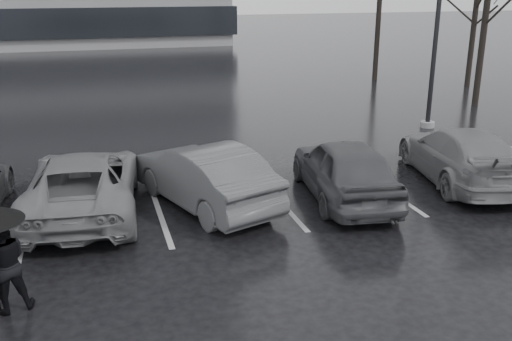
{
  "coord_description": "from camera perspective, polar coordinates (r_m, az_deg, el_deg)",
  "views": [
    {
      "loc": [
        -3.46,
        -9.98,
        4.89
      ],
      "look_at": [
        -0.22,
        1.0,
        1.1
      ],
      "focal_mm": 40.0,
      "sensor_mm": 36.0,
      "label": 1
    }
  ],
  "objects": [
    {
      "name": "pedestrian_right",
      "position": [
        9.64,
        -23.97,
        -8.55
      ],
      "size": [
        0.9,
        0.78,
        1.59
      ],
      "primitive_type": "imported",
      "rotation": [
        0.0,
        0.0,
        3.4
      ],
      "color": "black",
      "rests_on": "ground"
    },
    {
      "name": "lamp_post",
      "position": [
        20.62,
        17.82,
        15.41
      ],
      "size": [
        0.5,
        0.5,
        9.05
      ],
      "rotation": [
        0.0,
        0.0,
        -0.38
      ],
      "color": "gray",
      "rests_on": "ground"
    },
    {
      "name": "car_main",
      "position": [
        13.53,
        8.84,
        0.19
      ],
      "size": [
        2.27,
        4.49,
        1.47
      ],
      "primitive_type": "imported",
      "rotation": [
        0.0,
        0.0,
        3.01
      ],
      "color": "black",
      "rests_on": "ground"
    },
    {
      "name": "tree_ne",
      "position": [
        30.0,
        21.08,
        14.5
      ],
      "size": [
        0.26,
        0.26,
        7.0
      ],
      "primitive_type": "cylinder",
      "color": "black",
      "rests_on": "ground"
    },
    {
      "name": "ground",
      "position": [
        11.64,
        2.46,
        -6.54
      ],
      "size": [
        160.0,
        160.0,
        0.0
      ],
      "primitive_type": "plane",
      "color": "black",
      "rests_on": "ground"
    },
    {
      "name": "car_west_a",
      "position": [
        13.0,
        -5.26,
        -0.46
      ],
      "size": [
        2.91,
        4.64,
        1.44
      ],
      "primitive_type": "imported",
      "rotation": [
        0.0,
        0.0,
        3.48
      ],
      "color": "#313234",
      "rests_on": "ground"
    },
    {
      "name": "car_east",
      "position": [
        15.48,
        19.78,
        1.5
      ],
      "size": [
        2.89,
        5.11,
        1.4
      ],
      "primitive_type": "imported",
      "rotation": [
        0.0,
        0.0,
        2.94
      ],
      "color": "#525255",
      "rests_on": "ground"
    },
    {
      "name": "tree_east",
      "position": [
        25.28,
        22.08,
        15.03
      ],
      "size": [
        0.26,
        0.26,
        8.0
      ],
      "primitive_type": "cylinder",
      "color": "black",
      "rests_on": "ground"
    },
    {
      "name": "car_west_b",
      "position": [
        13.12,
        -16.91,
        -1.18
      ],
      "size": [
        2.76,
        5.16,
        1.38
      ],
      "primitive_type": "imported",
      "rotation": [
        0.0,
        0.0,
        3.04
      ],
      "color": "#525255",
      "rests_on": "ground"
    },
    {
      "name": "stall_stripes",
      "position": [
        13.67,
        -4.1,
        -2.69
      ],
      "size": [
        19.72,
        5.0,
        0.0
      ],
      "color": "#ACACAF",
      "rests_on": "ground"
    }
  ]
}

